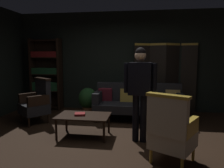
{
  "coord_description": "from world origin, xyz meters",
  "views": [
    {
      "loc": [
        0.69,
        -3.88,
        1.54
      ],
      "look_at": [
        0.0,
        0.8,
        0.95
      ],
      "focal_mm": 35.28,
      "sensor_mm": 36.0,
      "label": 1
    }
  ],
  "objects_px": {
    "folding_screen": "(165,77)",
    "potted_plant": "(88,101)",
    "bookshelf": "(46,74)",
    "velvet_couch": "(138,101)",
    "armchair_gilt_accent": "(171,131)",
    "coffee_table": "(84,117)",
    "standing_figure": "(140,86)",
    "armchair_wing_left": "(37,102)",
    "book_red_leather": "(80,114)"
  },
  "relations": [
    {
      "from": "folding_screen",
      "to": "potted_plant",
      "type": "distance_m",
      "value": 2.21
    },
    {
      "from": "folding_screen",
      "to": "bookshelf",
      "type": "xyz_separation_m",
      "value": [
        -3.4,
        -0.1,
        0.06
      ]
    },
    {
      "from": "velvet_couch",
      "to": "folding_screen",
      "type": "bearing_deg",
      "value": 50.24
    },
    {
      "from": "folding_screen",
      "to": "velvet_couch",
      "type": "distance_m",
      "value": 1.21
    },
    {
      "from": "folding_screen",
      "to": "armchair_gilt_accent",
      "type": "height_order",
      "value": "folding_screen"
    },
    {
      "from": "coffee_table",
      "to": "potted_plant",
      "type": "distance_m",
      "value": 1.34
    },
    {
      "from": "standing_figure",
      "to": "armchair_wing_left",
      "type": "bearing_deg",
      "value": 161.35
    },
    {
      "from": "folding_screen",
      "to": "book_red_leather",
      "type": "distance_m",
      "value": 2.86
    },
    {
      "from": "bookshelf",
      "to": "coffee_table",
      "type": "xyz_separation_m",
      "value": [
        1.69,
        -2.07,
        -0.67
      ]
    },
    {
      "from": "armchair_gilt_accent",
      "to": "armchair_wing_left",
      "type": "bearing_deg",
      "value": 150.85
    },
    {
      "from": "coffee_table",
      "to": "book_red_leather",
      "type": "relative_size",
      "value": 5.1
    },
    {
      "from": "potted_plant",
      "to": "armchair_gilt_accent",
      "type": "bearing_deg",
      "value": -50.67
    },
    {
      "from": "potted_plant",
      "to": "book_red_leather",
      "type": "distance_m",
      "value": 1.33
    },
    {
      "from": "folding_screen",
      "to": "standing_figure",
      "type": "xyz_separation_m",
      "value": [
        -0.63,
        -2.26,
        0.04
      ]
    },
    {
      "from": "folding_screen",
      "to": "armchair_wing_left",
      "type": "relative_size",
      "value": 1.83
    },
    {
      "from": "armchair_gilt_accent",
      "to": "book_red_leather",
      "type": "height_order",
      "value": "armchair_gilt_accent"
    },
    {
      "from": "folding_screen",
      "to": "bookshelf",
      "type": "bearing_deg",
      "value": -178.32
    },
    {
      "from": "velvet_couch",
      "to": "potted_plant",
      "type": "height_order",
      "value": "velvet_couch"
    },
    {
      "from": "bookshelf",
      "to": "potted_plant",
      "type": "relative_size",
      "value": 2.71
    },
    {
      "from": "folding_screen",
      "to": "coffee_table",
      "type": "distance_m",
      "value": 2.82
    },
    {
      "from": "folding_screen",
      "to": "velvet_couch",
      "type": "bearing_deg",
      "value": -129.76
    },
    {
      "from": "coffee_table",
      "to": "armchair_wing_left",
      "type": "relative_size",
      "value": 0.96
    },
    {
      "from": "coffee_table",
      "to": "armchair_wing_left",
      "type": "xyz_separation_m",
      "value": [
        -1.33,
        0.72,
        0.12
      ]
    },
    {
      "from": "standing_figure",
      "to": "armchair_gilt_accent",
      "type": "bearing_deg",
      "value": -59.31
    },
    {
      "from": "book_red_leather",
      "to": "standing_figure",
      "type": "bearing_deg",
      "value": -4.32
    },
    {
      "from": "bookshelf",
      "to": "folding_screen",
      "type": "bearing_deg",
      "value": 1.68
    },
    {
      "from": "potted_plant",
      "to": "folding_screen",
      "type": "bearing_deg",
      "value": 23.46
    },
    {
      "from": "armchair_gilt_accent",
      "to": "armchair_wing_left",
      "type": "relative_size",
      "value": 1.0
    },
    {
      "from": "book_red_leather",
      "to": "bookshelf",
      "type": "bearing_deg",
      "value": 128.07
    },
    {
      "from": "velvet_couch",
      "to": "potted_plant",
      "type": "bearing_deg",
      "value": -179.41
    },
    {
      "from": "coffee_table",
      "to": "book_red_leather",
      "type": "distance_m",
      "value": 0.1
    },
    {
      "from": "bookshelf",
      "to": "potted_plant",
      "type": "distance_m",
      "value": 1.73
    },
    {
      "from": "book_red_leather",
      "to": "armchair_gilt_accent",
      "type": "bearing_deg",
      "value": -28.53
    },
    {
      "from": "folding_screen",
      "to": "armchair_wing_left",
      "type": "height_order",
      "value": "folding_screen"
    },
    {
      "from": "velvet_couch",
      "to": "potted_plant",
      "type": "distance_m",
      "value": 1.26
    },
    {
      "from": "book_red_leather",
      "to": "velvet_couch",
      "type": "bearing_deg",
      "value": 51.12
    },
    {
      "from": "coffee_table",
      "to": "folding_screen",
      "type": "bearing_deg",
      "value": 51.84
    },
    {
      "from": "velvet_couch",
      "to": "armchair_wing_left",
      "type": "height_order",
      "value": "armchair_wing_left"
    },
    {
      "from": "bookshelf",
      "to": "armchair_gilt_accent",
      "type": "bearing_deg",
      "value": -42.34
    },
    {
      "from": "armchair_wing_left",
      "to": "book_red_leather",
      "type": "xyz_separation_m",
      "value": [
        1.26,
        -0.72,
        -0.05
      ]
    },
    {
      "from": "armchair_wing_left",
      "to": "standing_figure",
      "type": "relative_size",
      "value": 0.61
    },
    {
      "from": "folding_screen",
      "to": "coffee_table",
      "type": "relative_size",
      "value": 1.9
    },
    {
      "from": "potted_plant",
      "to": "book_red_leather",
      "type": "xyz_separation_m",
      "value": [
        0.19,
        -1.32,
        0.01
      ]
    },
    {
      "from": "bookshelf",
      "to": "armchair_gilt_accent",
      "type": "relative_size",
      "value": 1.97
    },
    {
      "from": "armchair_gilt_accent",
      "to": "book_red_leather",
      "type": "relative_size",
      "value": 5.3
    },
    {
      "from": "coffee_table",
      "to": "armchair_gilt_accent",
      "type": "height_order",
      "value": "armchair_gilt_accent"
    },
    {
      "from": "velvet_couch",
      "to": "armchair_gilt_accent",
      "type": "bearing_deg",
      "value": -76.32
    },
    {
      "from": "folding_screen",
      "to": "coffee_table",
      "type": "xyz_separation_m",
      "value": [
        -1.7,
        -2.17,
        -0.61
      ]
    },
    {
      "from": "velvet_couch",
      "to": "book_red_leather",
      "type": "relative_size",
      "value": 10.81
    },
    {
      "from": "velvet_couch",
      "to": "standing_figure",
      "type": "height_order",
      "value": "standing_figure"
    }
  ]
}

